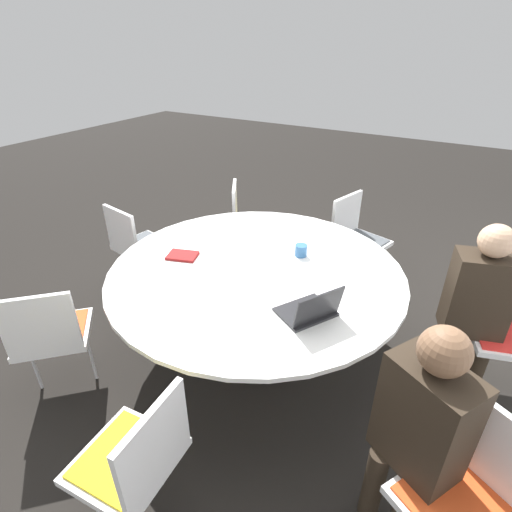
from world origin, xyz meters
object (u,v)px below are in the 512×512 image
chair_2 (356,234)px  coffee_cup (301,250)px  chair_1 (507,322)px  chair_6 (136,456)px  chair_3 (248,218)px  person_0 (420,425)px  chair_4 (136,242)px  chair_5 (50,331)px  spiral_notebook (182,256)px  chair_0 (472,491)px  laptop (311,310)px  person_1 (478,300)px

chair_2 → coffee_cup: bearing=9.2°
chair_1 → chair_6: same height
chair_3 → person_0: bearing=16.0°
chair_3 → person_0: 2.72m
chair_1 → chair_2: size_ratio=1.00×
chair_4 → chair_5: 1.25m
chair_1 → chair_5: size_ratio=1.00×
person_0 → spiral_notebook: 1.87m
chair_6 → chair_5: bearing=68.0°
chair_5 → chair_6: bearing=-62.3°
chair_2 → chair_4: 2.02m
chair_3 → chair_6: (2.48, 0.93, 0.00)m
chair_2 → chair_4: bearing=-39.3°
chair_0 → chair_3: 2.93m
chair_6 → laptop: 1.14m
chair_1 → person_1: (0.15, -0.20, 0.19)m
chair_0 → chair_1: bearing=-64.2°
spiral_notebook → chair_6: bearing=30.3°
chair_2 → laptop: size_ratio=2.19×
chair_0 → chair_2: 2.39m
chair_6 → laptop: (-1.04, 0.37, 0.27)m
laptop → chair_5: bearing=-34.7°
chair_2 → coffee_cup: chair_2 is taller
chair_0 → laptop: bearing=3.7°
chair_2 → person_0: person_0 is taller
person_1 → spiral_notebook: (0.53, -1.91, 0.03)m
person_0 → person_1: 1.13m
chair_3 → person_0: person_0 is taller
person_0 → laptop: (-0.41, -0.68, 0.08)m
chair_6 → person_1: 2.13m
laptop → person_1: bearing=160.8°
chair_1 → chair_2: bearing=-48.7°
chair_2 → spiral_notebook: chair_2 is taller
chair_6 → chair_4: bearing=40.5°
chair_0 → coffee_cup: bearing=-10.5°
chair_0 → laptop: (-0.46, -0.93, 0.27)m
chair_3 → chair_4: same height
chair_1 → person_1: bearing=19.1°
chair_0 → chair_3: (-1.90, -2.23, 0.00)m
chair_5 → laptop: bearing=-19.2°
chair_6 → person_0: 1.24m
chair_2 → chair_6: size_ratio=1.00×
laptop → coffee_cup: size_ratio=4.56×
chair_4 → chair_0: bearing=-8.2°
chair_5 → laptop: (-0.69, 1.46, 0.27)m
chair_6 → person_1: person_1 is taller
chair_3 → laptop: size_ratio=2.19×
laptop → chair_4: bearing=-74.5°
person_0 → chair_2: bearing=-36.0°
chair_3 → person_0: size_ratio=0.71×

